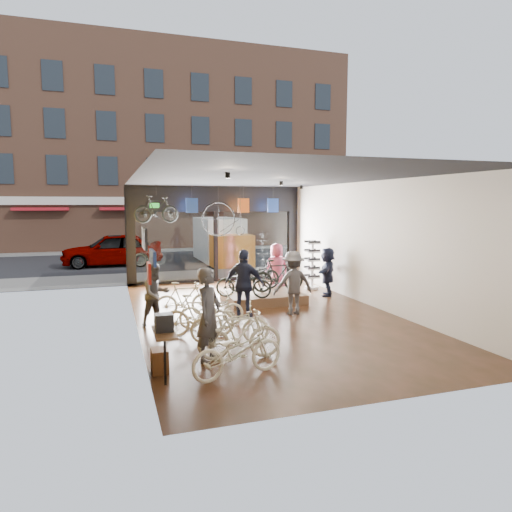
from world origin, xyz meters
name	(u,v)px	position (x,y,z in m)	size (l,w,h in m)	color
ground_plane	(264,315)	(0.00, 0.00, -0.02)	(7.00, 12.00, 0.04)	black
ceiling	(264,178)	(0.00, 0.00, 3.82)	(7.00, 12.00, 0.04)	black
wall_left	(133,252)	(-3.52, 0.00, 1.90)	(0.04, 12.00, 3.80)	#A98025
wall_right	(374,244)	(3.52, 0.00, 1.90)	(0.04, 12.00, 3.80)	beige
wall_back	(391,284)	(0.00, -6.02, 1.90)	(7.00, 0.04, 3.80)	beige
storefront	(216,234)	(0.00, 6.00, 1.90)	(7.00, 0.26, 3.80)	black
exit_sign	(154,206)	(-2.40, 5.88, 3.05)	(0.35, 0.06, 0.18)	#198C26
street_road	(182,257)	(0.00, 15.00, -0.01)	(30.00, 18.00, 0.02)	black
sidewalk_near	(210,275)	(0.00, 7.20, 0.06)	(30.00, 2.40, 0.12)	slate
sidewalk_far	(173,249)	(0.00, 19.00, 0.06)	(30.00, 2.00, 0.12)	slate
opposite_building	(166,149)	(0.00, 21.50, 7.00)	(26.00, 5.00, 14.00)	brown
street_car	(112,249)	(-3.95, 12.00, 0.83)	(1.96, 4.87, 1.66)	gray
box_truck	(223,241)	(1.52, 11.00, 1.18)	(2.00, 6.00, 2.36)	silver
floor_bike_0	(238,351)	(-1.96, -4.25, 0.47)	(0.63, 1.80, 0.94)	beige
floor_bike_1	(240,334)	(-1.67, -3.36, 0.51)	(0.48, 1.70, 1.02)	beige
floor_bike_2	(229,323)	(-1.60, -2.29, 0.46)	(0.61, 1.76, 0.92)	beige
floor_bike_3	(198,316)	(-2.17, -1.59, 0.51)	(0.48, 1.70, 1.02)	beige
floor_bike_4	(212,310)	(-1.68, -0.83, 0.44)	(0.59, 1.69, 0.89)	beige
floor_bike_5	(185,299)	(-2.17, 0.45, 0.49)	(0.46, 1.64, 0.99)	beige
display_platform	(263,297)	(0.51, 1.60, 0.15)	(2.40, 1.80, 0.30)	brown
display_bike_left	(243,283)	(-0.29, 1.05, 0.75)	(0.59, 1.70, 0.89)	black
display_bike_mid	(278,276)	(1.04, 1.61, 0.82)	(0.49, 1.74, 1.05)	black
display_bike_right	(254,275)	(0.38, 2.10, 0.79)	(0.65, 1.86, 0.98)	black
customer_0	(209,315)	(-2.27, -3.27, 0.94)	(0.68, 0.45, 1.88)	#3F3F44
customer_1	(156,294)	(-3.00, -0.20, 0.81)	(0.78, 0.61, 1.61)	#3F3F44
customer_2	(244,284)	(-0.64, -0.23, 0.95)	(1.11, 0.46, 1.89)	#161C33
customer_3	(293,283)	(0.81, -0.18, 0.90)	(1.16, 0.67, 1.79)	#3F3F44
customer_4	(277,268)	(1.44, 2.83, 0.88)	(0.86, 0.56, 1.76)	#CC4C72
customer_5	(327,272)	(2.94, 1.90, 0.82)	(1.53, 0.49, 1.65)	#161C33
sunglasses_rack	(312,265)	(2.95, 3.17, 0.90)	(0.53, 0.44, 1.80)	white
wall_merch	(152,303)	(-3.38, -3.50, 1.30)	(0.40, 2.40, 2.60)	navy
penny_farthing	(225,220)	(0.06, 4.63, 2.50)	(1.58, 0.06, 1.27)	black
hung_bike	(157,209)	(-2.49, 4.20, 2.93)	(0.45, 1.58, 0.95)	black
jersey_left	(192,206)	(-1.08, 5.20, 3.05)	(0.45, 0.03, 0.55)	#1E3F99
jersey_mid	(244,205)	(0.94, 5.20, 3.05)	(0.45, 0.03, 0.55)	#CC5919
jersey_right	(273,205)	(2.16, 5.20, 3.05)	(0.45, 0.03, 0.55)	#1E3F99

